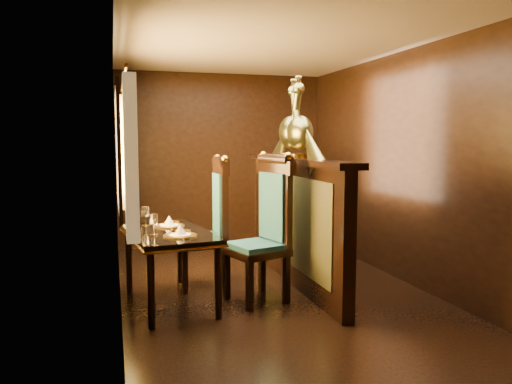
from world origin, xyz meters
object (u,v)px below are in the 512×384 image
Objects in this scene: peacock_right at (291,118)px; dining_table at (169,239)px; chair_left at (268,223)px; peacock_left at (300,117)px; chair_right at (213,218)px.

dining_table is at bearing -160.36° from peacock_right.
chair_left is at bearing -11.35° from dining_table.
dining_table is 0.95m from chair_left.
peacock_right is (1.38, 0.49, 1.15)m from dining_table.
chair_left is 1.16m from peacock_left.
peacock_right is (0.00, 0.26, 0.01)m from peacock_left.
dining_table is at bearing -170.39° from peacock_left.
chair_right reaches higher than dining_table.
dining_table is 1.86m from peacock_right.
peacock_left is (0.86, -0.28, 1.05)m from chair_right.
peacock_right reaches higher than dining_table.
peacock_right is (0.44, 0.55, 1.04)m from chair_left.
chair_right is (0.52, 0.52, 0.09)m from dining_table.
peacock_left is at bearing -90.00° from peacock_right.
peacock_right reaches higher than chair_right.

